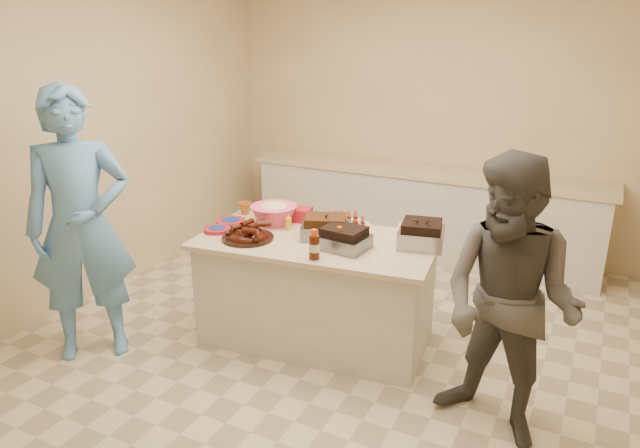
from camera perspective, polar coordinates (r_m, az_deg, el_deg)
The scene contains 20 objects.
room at distance 4.28m, azimuth 0.65°, elevation -12.59°, with size 4.50×5.00×2.70m, color beige, non-canonical shape.
back_counter at distance 5.98m, azimuth 10.08°, elevation 1.23°, with size 3.60×0.64×0.90m, color beige, non-canonical shape.
island at distance 4.44m, azimuth -0.30°, elevation -11.31°, with size 1.70×0.90×0.81m, color beige, non-canonical shape.
rib_platter at distance 4.13m, azimuth -7.22°, elevation -1.50°, with size 0.37×0.37×0.15m, color #441308, non-canonical shape.
pulled_pork_tray at distance 4.13m, azimuth 0.54°, elevation -1.33°, with size 0.34×0.26×0.10m, color #47230F.
brisket_tray at distance 3.93m, azimuth 2.39°, elevation -2.46°, with size 0.32×0.27×0.10m, color black.
roasting_pan at distance 4.03m, azimuth 10.04°, elevation -2.16°, with size 0.31×0.31×0.12m, color gray.
coleslaw_bowl at distance 4.44m, azimuth -4.61°, elevation 0.04°, with size 0.36×0.36×0.25m, color #FF4E7C, non-canonical shape.
sausage_plate at distance 4.37m, azimuth 2.84°, elevation -0.21°, with size 0.33×0.33×0.05m, color silver.
mac_cheese_dish at distance 4.26m, azimuth 9.62°, elevation -1.01°, with size 0.27×0.20×0.07m, color orange.
bbq_bottle_a at distance 3.75m, azimuth -0.58°, elevation -3.50°, with size 0.07×0.07×0.20m, color #3F1406.
bbq_bottle_b at distance 3.88m, azimuth 1.93°, elevation -2.74°, with size 0.06×0.06×0.18m, color #3F1406.
mustard_bottle at distance 4.29m, azimuth -3.16°, elevation -0.62°, with size 0.05×0.05×0.13m, color gold.
sauce_bowl at distance 4.24m, azimuth -0.85°, elevation -0.81°, with size 0.12×0.04×0.12m, color silver.
plate_stack_large at distance 4.49m, azimuth -8.92°, elevation 0.09°, with size 0.23×0.23×0.03m, color maroon.
plate_stack_small at distance 4.32m, azimuth -10.22°, elevation -0.73°, with size 0.20×0.20×0.03m, color maroon.
plastic_cup at distance 4.70m, azimuth -7.46°, elevation 1.01°, with size 0.11×0.10×0.11m, color #9F561A.
basket_stack at distance 4.50m, azimuth -2.22°, elevation 0.38°, with size 0.20×0.15×0.10m, color maroon.
guest_blue at distance 4.60m, azimuth -21.28°, elevation -11.60°, with size 0.70×1.92×0.46m, color #5690C9.
guest_gray at distance 3.71m, azimuth 17.00°, elevation -19.13°, with size 0.80×1.65×0.63m, color #4F4C47.
Camera 1 is at (1.61, -3.27, 2.24)m, focal length 32.00 mm.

